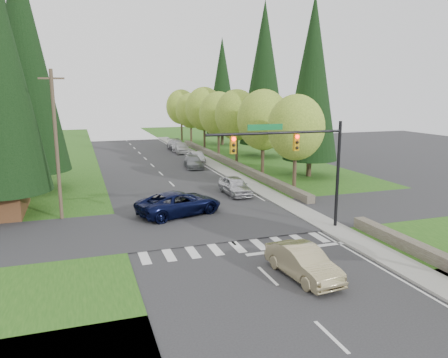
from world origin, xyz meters
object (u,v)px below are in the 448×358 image
parked_car_a (235,186)px  parked_car_c (197,157)px  parked_car_b (194,162)px  parked_car_e (177,145)px  sedan_champagne (303,262)px  suv_navy (179,203)px  parked_car_d (181,148)px

parked_car_a → parked_car_c: size_ratio=1.16×
parked_car_b → parked_car_e: 15.16m
sedan_champagne → parked_car_a: size_ratio=1.01×
sedan_champagne → suv_navy: (-3.13, 12.16, 0.10)m
parked_car_e → parked_car_a: bearing=-91.9°
parked_car_a → parked_car_e: bearing=86.1°
parked_car_b → parked_car_a: bearing=-82.8°
parked_car_d → parked_car_c: bearing=-87.0°
parked_car_e → parked_car_c: bearing=-89.1°
parked_car_a → parked_car_b: (0.00, 13.81, -0.10)m
parked_car_b → parked_car_c: 3.89m
sedan_champagne → suv_navy: 12.56m
parked_car_c → parked_car_d: (0.00, 8.43, 0.15)m
suv_navy → parked_car_c: suv_navy is taller
suv_navy → parked_car_c: (7.23, 21.99, -0.22)m
sedan_champagne → parked_car_e: size_ratio=0.85×
parked_car_c → parked_car_d: parked_car_d is taller
parked_car_c → parked_car_d: bearing=91.8°
sedan_champagne → parked_car_c: 34.40m
sedan_champagne → parked_car_b: size_ratio=0.99×
parked_car_a → parked_car_b: parked_car_a is taller
parked_car_c → parked_car_e: bearing=91.8°
sedan_champagne → suv_navy: size_ratio=0.74×
parked_car_a → parked_car_b: 13.81m
parked_car_b → parked_car_d: parked_car_d is taller
sedan_champagne → suv_navy: suv_navy is taller
sedan_champagne → parked_car_c: bearing=76.9°
parked_car_e → suv_navy: bearing=-101.3°
suv_navy → parked_car_b: (5.83, 18.37, -0.19)m
parked_car_a → parked_car_d: size_ratio=0.98×
parked_car_a → parked_car_e: (1.40, 28.91, 0.01)m
parked_car_a → parked_car_d: 25.90m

